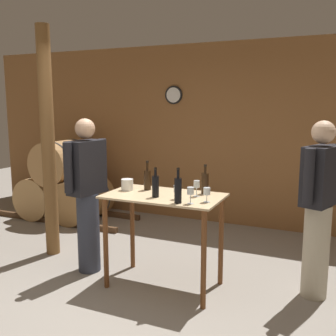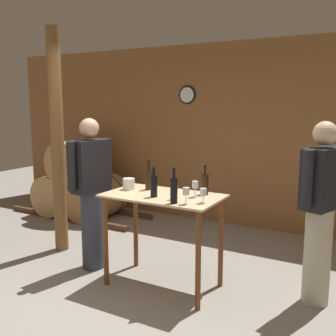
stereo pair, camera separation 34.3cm
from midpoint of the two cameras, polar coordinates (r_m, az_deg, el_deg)
The scene contains 16 objects.
ground_plane at distance 3.78m, azimuth -9.44°, elevation -19.49°, with size 14.00×14.00×0.00m, color gray.
back_wall at distance 5.94m, azimuth 5.69°, elevation 4.82°, with size 8.40×0.08×2.70m.
barrel_rack at distance 6.51m, azimuth -16.33°, elevation -2.54°, with size 2.34×0.84×1.26m.
tasting_table at distance 3.87m, azimuth -3.16°, elevation -6.66°, with size 1.14×0.66×0.94m.
wooden_post at distance 4.88m, azimuth -18.97°, elevation 3.37°, with size 0.16×0.16×2.70m.
wine_bottle_far_left at distance 4.04m, azimuth -5.44°, elevation -1.63°, with size 0.07×0.07×0.30m.
wine_bottle_left at distance 3.72m, azimuth -4.47°, elevation -2.59°, with size 0.07×0.07×0.28m.
wine_bottle_center at distance 3.48m, azimuth -1.35°, elevation -3.16°, with size 0.07×0.07×0.32m.
wine_bottle_right at distance 3.85m, azimuth 2.86°, elevation -2.15°, with size 0.07×0.07×0.29m.
wine_glass_near_left at distance 3.63m, azimuth -1.38°, elevation -3.14°, with size 0.06×0.06×0.13m.
wine_glass_near_center at distance 3.73m, azimuth 1.56°, elevation -2.50°, with size 0.06×0.06×0.15m.
wine_glass_near_right at distance 3.46m, azimuth 0.46°, elevation -3.47°, with size 0.06×0.06×0.15m.
wine_glass_far_side at distance 3.52m, azimuth 2.90°, elevation -3.51°, with size 0.06×0.06×0.13m.
ice_bucket at distance 4.05m, azimuth -8.36°, elevation -2.43°, with size 0.12×0.12×0.12m.
person_host at distance 3.82m, azimuth 18.67°, elevation -5.31°, with size 0.34×0.56×1.67m.
person_visitor_with_scarf at distance 4.32m, azimuth -13.90°, elevation -3.45°, with size 0.29×0.58×1.66m.
Camera 1 is at (1.71, -2.82, 1.82)m, focal length 42.00 mm.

